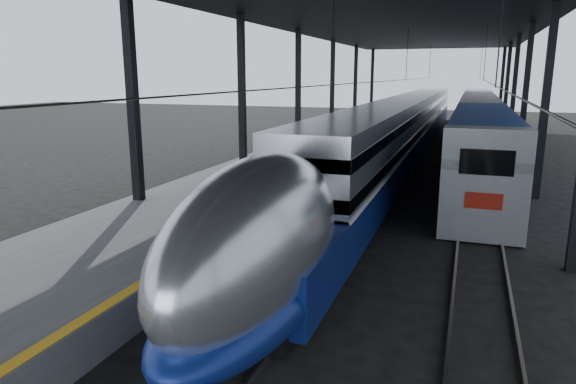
% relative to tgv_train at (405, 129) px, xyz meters
% --- Properties ---
extents(ground, '(160.00, 160.00, 0.00)m').
position_rel_tgv_train_xyz_m(ground, '(-2.00, -26.16, -1.97)').
color(ground, black).
rests_on(ground, ground).
extents(platform, '(6.00, 80.00, 1.00)m').
position_rel_tgv_train_xyz_m(platform, '(-5.50, -6.16, -1.47)').
color(platform, '#4C4C4F').
rests_on(platform, ground).
extents(yellow_strip, '(0.30, 80.00, 0.01)m').
position_rel_tgv_train_xyz_m(yellow_strip, '(-2.70, -6.16, -0.96)').
color(yellow_strip, gold).
rests_on(yellow_strip, platform).
extents(rails, '(6.52, 80.00, 0.16)m').
position_rel_tgv_train_xyz_m(rails, '(2.50, -6.16, -1.89)').
color(rails, slate).
rests_on(rails, ground).
extents(canopy, '(18.00, 75.00, 9.47)m').
position_rel_tgv_train_xyz_m(canopy, '(-0.10, -6.16, 7.15)').
color(canopy, black).
rests_on(canopy, ground).
extents(tgv_train, '(2.94, 65.20, 4.21)m').
position_rel_tgv_train_xyz_m(tgv_train, '(0.00, 0.00, 0.00)').
color(tgv_train, '#BABDC2').
rests_on(tgv_train, ground).
extents(second_train, '(2.94, 56.05, 4.05)m').
position_rel_tgv_train_xyz_m(second_train, '(5.00, 7.80, 0.08)').
color(second_train, navy).
rests_on(second_train, ground).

